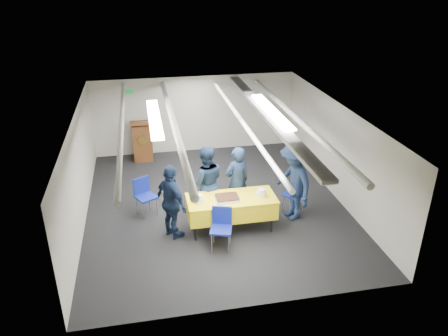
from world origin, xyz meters
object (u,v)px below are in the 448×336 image
(sheet_cake, at_px, (227,198))
(sailor_a, at_px, (237,182))
(podium, at_px, (143,140))
(sailor_b, at_px, (206,182))
(chair_near, at_px, (221,224))
(sailor_c, at_px, (172,202))
(serving_table, at_px, (231,206))
(chair_right, at_px, (296,190))
(chair_left, at_px, (144,192))
(sailor_d, at_px, (294,181))

(sheet_cake, relative_size, sailor_a, 0.30)
(podium, xyz_separation_m, sailor_b, (1.31, -3.49, 0.24))
(chair_near, xyz_separation_m, sailor_a, (0.58, 1.17, 0.30))
(sailor_c, bearing_deg, chair_near, -150.40)
(serving_table, xyz_separation_m, chair_right, (1.63, 0.50, -0.03))
(podium, distance_m, sailor_b, 3.73)
(chair_right, distance_m, sailor_b, 2.10)
(chair_right, bearing_deg, serving_table, -162.81)
(sailor_a, bearing_deg, podium, -78.07)
(podium, xyz_separation_m, chair_left, (-0.06, -3.10, -0.08))
(chair_near, height_order, sailor_a, sailor_a)
(serving_table, relative_size, sailor_a, 1.13)
(sailor_a, xyz_separation_m, sailor_c, (-1.51, -0.61, -0.02))
(serving_table, relative_size, chair_left, 2.17)
(chair_left, bearing_deg, chair_near, -47.73)
(chair_left, relative_size, sailor_d, 0.48)
(sailor_b, bearing_deg, sailor_c, 42.40)
(podium, height_order, chair_left, podium)
(chair_right, xyz_separation_m, chair_left, (-3.44, 0.54, 0.00))
(sailor_b, height_order, sailor_d, sailor_d)
(chair_near, relative_size, sailor_c, 0.53)
(podium, distance_m, chair_right, 4.97)
(serving_table, bearing_deg, chair_right, 17.19)
(podium, height_order, sailor_a, sailor_a)
(podium, xyz_separation_m, sailor_a, (2.00, -3.57, 0.22))
(sailor_c, distance_m, sailor_d, 2.72)
(chair_right, bearing_deg, sailor_b, 175.87)
(chair_left, distance_m, sailor_d, 3.39)
(sailor_d, bearing_deg, sailor_a, -118.23)
(chair_near, bearing_deg, serving_table, 60.93)
(chair_near, relative_size, chair_left, 1.00)
(sailor_a, distance_m, sailor_d, 1.25)
(chair_right, height_order, sailor_c, sailor_c)
(chair_right, xyz_separation_m, sailor_b, (-2.07, 0.15, 0.32))
(podium, height_order, chair_right, podium)
(chair_near, xyz_separation_m, sailor_d, (1.78, 0.81, 0.38))
(podium, height_order, sailor_b, sailor_b)
(serving_table, bearing_deg, sailor_b, 124.03)
(serving_table, distance_m, sailor_b, 0.84)
(chair_near, xyz_separation_m, chair_left, (-1.49, 1.64, 0.00))
(sailor_a, bearing_deg, sailor_d, 145.85)
(sheet_cake, height_order, sailor_a, sailor_a)
(chair_near, bearing_deg, podium, 106.81)
(chair_right, relative_size, sailor_b, 0.51)
(sailor_d, bearing_deg, podium, -152.27)
(sheet_cake, height_order, sailor_b, sailor_b)
(sheet_cake, xyz_separation_m, chair_left, (-1.71, 1.12, -0.28))
(sailor_a, bearing_deg, sheet_cake, 43.75)
(chair_near, relative_size, sailor_d, 0.48)
(sheet_cake, bearing_deg, sailor_d, 10.45)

